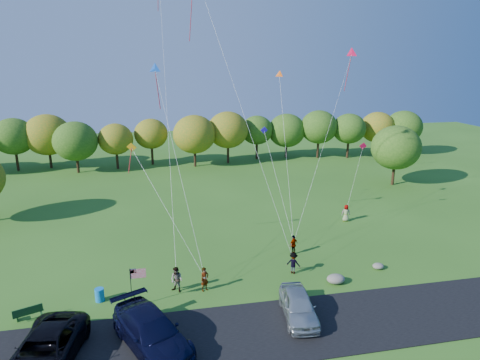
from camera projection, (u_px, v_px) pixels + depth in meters
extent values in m
plane|color=#2E5F1B|center=(241.00, 296.00, 28.43)|extent=(140.00, 140.00, 0.00)
cube|color=black|center=(255.00, 332.00, 24.65)|extent=(44.00, 6.00, 0.06)
cylinder|color=#321E12|center=(14.00, 163.00, 59.16)|extent=(0.36, 0.36, 2.84)
ellipsoid|color=#426F1B|center=(10.00, 137.00, 58.21)|extent=(6.45, 6.45, 5.80)
cylinder|color=#321E12|center=(51.00, 161.00, 60.48)|extent=(0.36, 0.36, 2.69)
ellipsoid|color=#285115|center=(48.00, 139.00, 59.61)|extent=(5.68, 5.68, 5.11)
cylinder|color=#321E12|center=(80.00, 163.00, 59.39)|extent=(0.36, 0.36, 2.72)
ellipsoid|color=#285115|center=(77.00, 136.00, 58.39)|extent=(7.14, 7.14, 6.43)
cylinder|color=#321E12|center=(122.00, 157.00, 63.78)|extent=(0.36, 0.36, 2.35)
ellipsoid|color=#426F1B|center=(121.00, 139.00, 63.03)|extent=(4.86, 4.86, 4.37)
cylinder|color=#321E12|center=(160.00, 156.00, 62.71)|extent=(0.36, 0.36, 2.96)
ellipsoid|color=#285115|center=(159.00, 131.00, 61.67)|extent=(7.17, 7.17, 6.45)
cylinder|color=#321E12|center=(185.00, 158.00, 63.20)|extent=(0.36, 0.36, 2.29)
ellipsoid|color=#285115|center=(184.00, 136.00, 62.29)|extent=(6.76, 6.76, 6.09)
cylinder|color=#321E12|center=(228.00, 155.00, 64.25)|extent=(0.36, 0.36, 2.55)
ellipsoid|color=#285115|center=(228.00, 132.00, 63.29)|extent=(6.89, 6.89, 6.21)
cylinder|color=#321E12|center=(254.00, 155.00, 63.94)|extent=(0.36, 0.36, 2.68)
ellipsoid|color=#285115|center=(254.00, 135.00, 63.11)|extent=(5.36, 5.36, 4.82)
cylinder|color=#321E12|center=(287.00, 148.00, 68.69)|extent=(0.36, 0.36, 3.01)
ellipsoid|color=#426F1B|center=(287.00, 125.00, 67.70)|extent=(6.48, 6.48, 5.83)
cylinder|color=#321E12|center=(320.00, 151.00, 65.94)|extent=(0.36, 0.36, 2.99)
ellipsoid|color=#426F1B|center=(321.00, 129.00, 64.99)|extent=(6.20, 6.20, 5.58)
cylinder|color=#321E12|center=(348.00, 149.00, 69.40)|extent=(0.36, 0.36, 2.39)
ellipsoid|color=#426F1B|center=(349.00, 130.00, 68.56)|extent=(5.93, 5.93, 5.34)
cylinder|color=#321E12|center=(371.00, 146.00, 71.53)|extent=(0.36, 0.36, 2.40)
ellipsoid|color=#285115|center=(373.00, 125.00, 70.59)|extent=(6.96, 6.96, 6.27)
cylinder|color=#321E12|center=(408.00, 146.00, 70.29)|extent=(0.36, 0.36, 3.06)
ellipsoid|color=#426F1B|center=(410.00, 123.00, 69.28)|extent=(6.69, 6.69, 6.02)
cylinder|color=#321E12|center=(393.00, 174.00, 53.41)|extent=(0.36, 0.36, 2.80)
ellipsoid|color=#285115|center=(396.00, 148.00, 52.50)|extent=(6.00, 6.00, 5.40)
imported|color=black|center=(45.00, 351.00, 21.64)|extent=(3.98, 6.77, 1.77)
imported|color=black|center=(152.00, 332.00, 23.12)|extent=(5.09, 6.92, 1.86)
imported|color=#A8B0B3|center=(298.00, 306.00, 25.82)|extent=(2.40, 4.85, 1.59)
imported|color=#4C4C59|center=(205.00, 279.00, 28.93)|extent=(0.74, 0.66, 1.70)
imported|color=#4C4C59|center=(177.00, 280.00, 28.78)|extent=(1.10, 1.07, 1.79)
imported|color=#4C4C59|center=(293.00, 263.00, 31.32)|extent=(1.20, 1.07, 1.61)
imported|color=#4C4C59|center=(294.00, 245.00, 34.45)|extent=(1.00, 0.84, 1.60)
imported|color=#4C4C59|center=(346.00, 213.00, 41.46)|extent=(0.92, 0.72, 1.65)
cube|color=#163E1C|center=(29.00, 314.00, 25.82)|extent=(1.60, 0.72, 0.06)
cube|color=#163E1C|center=(28.00, 311.00, 25.59)|extent=(1.58, 0.67, 0.51)
cube|color=#163E1C|center=(17.00, 318.00, 25.74)|extent=(0.22, 0.42, 0.39)
cube|color=#163E1C|center=(42.00, 315.00, 26.01)|extent=(0.22, 0.42, 0.39)
cylinder|color=blue|center=(100.00, 295.00, 27.78)|extent=(0.59, 0.59, 0.88)
cylinder|color=black|center=(131.00, 288.00, 26.84)|extent=(0.05, 0.05, 2.69)
cube|color=red|center=(138.00, 274.00, 26.67)|extent=(0.97, 0.65, 0.02)
cube|color=navy|center=(133.00, 271.00, 26.57)|extent=(0.39, 0.02, 0.30)
ellipsoid|color=gray|center=(336.00, 279.00, 30.02)|extent=(1.30, 1.02, 0.65)
ellipsoid|color=gray|center=(378.00, 266.00, 32.11)|extent=(0.85, 0.71, 0.45)
cone|color=blue|center=(155.00, 69.00, 32.27)|extent=(0.97, 0.45, 0.90)
cone|color=#FF5E10|center=(279.00, 74.00, 36.32)|extent=(0.84, 0.66, 0.71)
cone|color=#F61143|center=(352.00, 53.00, 40.62)|extent=(1.23, 0.75, 1.09)
cube|color=#BA0D3D|center=(363.00, 146.00, 39.74)|extent=(0.72, 0.25, 0.70)
cube|color=orange|center=(132.00, 147.00, 32.02)|extent=(0.75, 0.29, 0.73)
cube|color=#3017EA|center=(264.00, 130.00, 42.33)|extent=(0.75, 0.22, 0.73)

